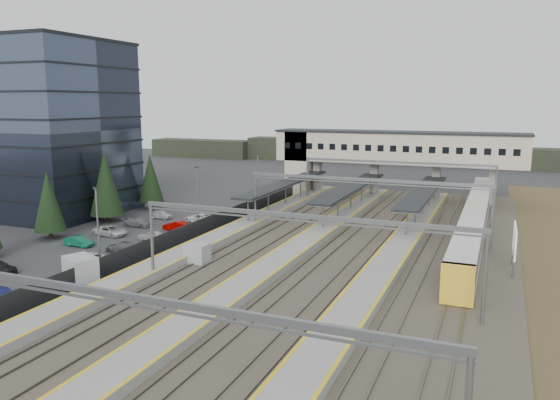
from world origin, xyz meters
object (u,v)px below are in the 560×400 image
at_px(footbridge, 379,151).
at_px(billboard, 515,242).
at_px(relay_cabin_far, 197,254).
at_px(train, 475,219).
at_px(relay_cabin_near, 81,270).
at_px(office_building, 34,128).

xyz_separation_m(footbridge, billboard, (20.45, -35.63, -4.95)).
distance_m(relay_cabin_far, footbridge, 45.64).
distance_m(footbridge, train, 26.93).
bearing_deg(relay_cabin_far, train, 43.71).
bearing_deg(train, footbridge, 128.41).
xyz_separation_m(relay_cabin_near, relay_cabin_far, (6.41, 9.09, -0.22)).
distance_m(relay_cabin_near, train, 45.32).
relative_size(office_building, relay_cabin_near, 6.80).
height_order(office_building, relay_cabin_near, office_building).
bearing_deg(footbridge, train, -51.59).
distance_m(relay_cabin_near, billboard, 39.63).
relative_size(office_building, relay_cabin_far, 10.77).
height_order(relay_cabin_far, billboard, billboard).
bearing_deg(office_building, relay_cabin_near, -39.11).
xyz_separation_m(train, billboard, (4.15, -15.08, 1.13)).
bearing_deg(billboard, train, 105.40).
distance_m(footbridge, billboard, 41.38).
distance_m(relay_cabin_near, footbridge, 55.84).
distance_m(office_building, relay_cabin_near, 38.66).
relative_size(relay_cabin_far, billboard, 0.42).
height_order(relay_cabin_near, relay_cabin_far, relay_cabin_near).
relative_size(relay_cabin_near, billboard, 0.66).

